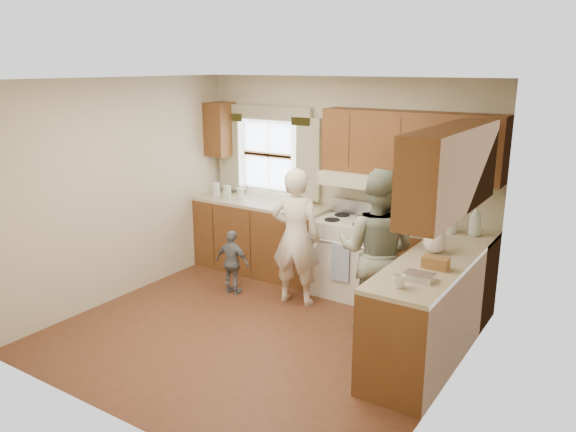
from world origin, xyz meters
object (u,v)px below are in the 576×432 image
Objects in this scene: stove at (350,255)px; child at (233,262)px; woman_left at (296,237)px; woman_right at (377,252)px.

child is at bearing -146.13° from stove.
child is (-0.76, -0.19, -0.39)m from woman_left.
stove is 0.69× the size of woman_left.
child is (-1.79, -0.05, -0.45)m from woman_right.
woman_left is at bearing -170.00° from child.
woman_right reaches higher than stove.
woman_left reaches higher than child.
child is (-1.15, -0.77, -0.08)m from stove.
stove is 1.39× the size of child.
woman_right is at bearing 177.94° from child.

